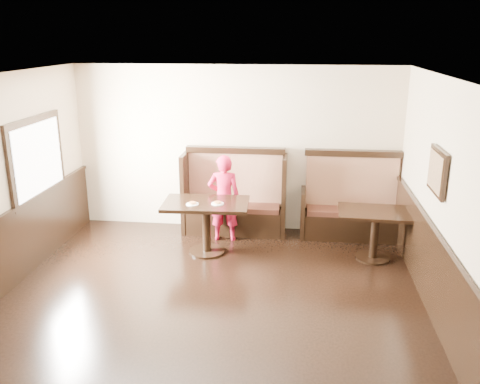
% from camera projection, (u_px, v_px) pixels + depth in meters
% --- Properties ---
extents(ground, '(7.00, 7.00, 0.00)m').
position_uv_depth(ground, '(198.00, 338.00, 5.71)').
color(ground, black).
rests_on(ground, ground).
extents(room_shell, '(7.00, 7.00, 7.00)m').
position_uv_depth(room_shell, '(175.00, 271.00, 5.81)').
color(room_shell, '#BFB08A').
rests_on(room_shell, ground).
extents(booth_main, '(1.75, 0.72, 1.45)m').
position_uv_depth(booth_main, '(235.00, 202.00, 8.68)').
color(booth_main, black).
rests_on(booth_main, ground).
extents(booth_neighbor, '(1.65, 0.72, 1.45)m').
position_uv_depth(booth_neighbor, '(350.00, 209.00, 8.47)').
color(booth_neighbor, black).
rests_on(booth_neighbor, ground).
extents(table_main, '(1.33, 0.87, 0.82)m').
position_uv_depth(table_main, '(206.00, 214.00, 7.77)').
color(table_main, black).
rests_on(table_main, ground).
extents(table_neighbor, '(1.13, 0.77, 0.76)m').
position_uv_depth(table_neighbor, '(375.00, 223.00, 7.56)').
color(table_neighbor, black).
rests_on(table_neighbor, ground).
extents(child, '(0.56, 0.39, 1.44)m').
position_uv_depth(child, '(224.00, 198.00, 8.24)').
color(child, '#C01438').
rests_on(child, ground).
extents(pizza_plate_left, '(0.19, 0.19, 0.04)m').
position_uv_depth(pizza_plate_left, '(192.00, 204.00, 7.61)').
color(pizza_plate_left, white).
rests_on(pizza_plate_left, table_main).
extents(pizza_plate_right, '(0.19, 0.19, 0.04)m').
position_uv_depth(pizza_plate_right, '(218.00, 203.00, 7.63)').
color(pizza_plate_right, white).
rests_on(pizza_plate_right, table_main).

